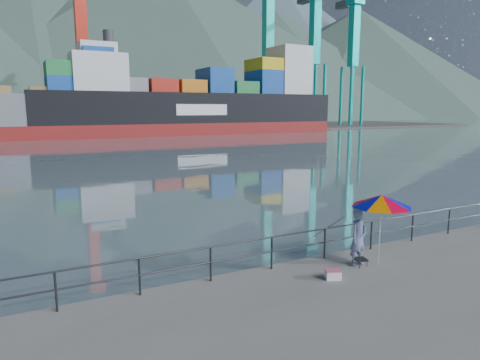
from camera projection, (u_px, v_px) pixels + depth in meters
name	position (u px, v px, depth m)	size (l,w,h in m)	color
ground	(443.00, 355.00, 8.88)	(24.00, 11.00, 0.50)	slate
harbor_water	(47.00, 125.00, 125.85)	(500.00, 280.00, 0.00)	slate
far_dock	(105.00, 129.00, 97.93)	(200.00, 40.00, 0.40)	#514F4C
guardrail	(299.00, 247.00, 13.31)	(22.00, 0.06, 1.03)	#2D3033
mountains	(120.00, 43.00, 205.61)	(600.00, 332.80, 80.00)	#385147
port_cranes	(203.00, 58.00, 96.87)	(116.00, 28.00, 38.40)	red
container_stacks	(198.00, 115.00, 108.96)	(58.00, 8.40, 7.80)	yellow
fisherman	(358.00, 237.00, 13.14)	(0.65, 0.42, 1.77)	navy
beach_umbrella	(382.00, 201.00, 12.92)	(2.30, 2.30, 2.23)	white
folding_stool	(360.00, 262.00, 13.17)	(0.45, 0.45, 0.24)	black
cooler_bag	(333.00, 275.00, 12.16)	(0.42, 0.28, 0.25)	white
fishing_rod	(327.00, 253.00, 14.32)	(0.02, 0.02, 1.88)	black
bulk_carrier	(10.00, 112.00, 68.50)	(49.96, 8.65, 14.50)	maroon
container_ship	(200.00, 103.00, 83.59)	(58.33, 9.72, 18.10)	maroon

